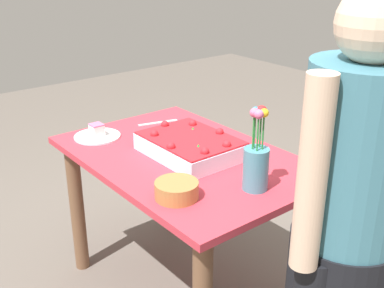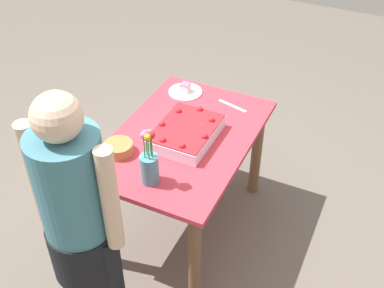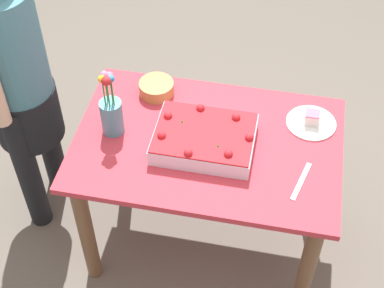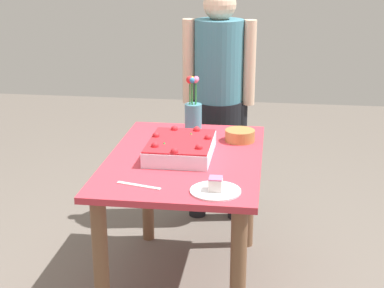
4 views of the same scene
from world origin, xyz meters
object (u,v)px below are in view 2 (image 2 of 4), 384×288
Objects in this scene: serving_plate_with_slice at (185,90)px; fruit_bowl at (119,148)px; flower_vase at (149,165)px; sheet_cake at (186,132)px; cake_knife at (232,106)px; person_standing at (78,218)px.

serving_plate_with_slice reaches higher than fruit_bowl.
fruit_bowl is at bearing 64.89° from flower_vase.
sheet_cake reaches higher than cake_knife.
cake_knife is 1.31× the size of fruit_bowl.
fruit_bowl is (-0.27, 0.28, -0.01)m from sheet_cake.
person_standing reaches higher than sheet_cake.
sheet_cake is 1.91× the size of serving_plate_with_slice.
person_standing is (-0.46, 0.10, 0.02)m from flower_vase.
cake_knife is (-0.02, -0.34, -0.01)m from serving_plate_with_slice.
flower_vase is (-0.40, 0.01, 0.07)m from sheet_cake.
serving_plate_with_slice is 0.68× the size of flower_vase.
flower_vase is 0.31m from fruit_bowl.
serving_plate_with_slice is 1.05× the size of cake_knife.
cake_knife is at bearing -8.89° from flower_vase.
flower_vase is at bearing -165.97° from serving_plate_with_slice.
serving_plate_with_slice is 1.30m from person_standing.
cake_knife is 0.14× the size of person_standing.
sheet_cake is 0.43m from cake_knife.
serving_plate_with_slice is at bearing -4.86° from fruit_bowl.
flower_vase reaches higher than sheet_cake.
fruit_bowl is at bearing 175.14° from serving_plate_with_slice.
cake_knife is at bearing -29.88° from fruit_bowl.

